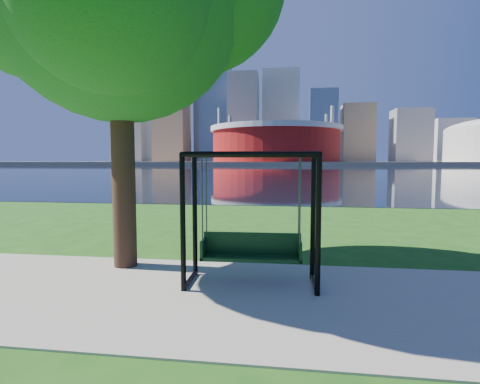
# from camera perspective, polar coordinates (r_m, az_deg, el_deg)

# --- Properties ---
(ground) EXTENTS (900.00, 900.00, 0.00)m
(ground) POSITION_cam_1_polar(r_m,az_deg,el_deg) (6.70, 1.95, -14.42)
(ground) COLOR #1E5114
(ground) RESTS_ON ground
(path) EXTENTS (120.00, 4.00, 0.03)m
(path) POSITION_cam_1_polar(r_m,az_deg,el_deg) (6.23, 1.44, -15.78)
(path) COLOR #9E937F
(path) RESTS_ON ground
(river) EXTENTS (900.00, 180.00, 0.02)m
(river) POSITION_cam_1_polar(r_m,az_deg,el_deg) (108.33, 7.64, 3.48)
(river) COLOR black
(river) RESTS_ON ground
(far_bank) EXTENTS (900.00, 228.00, 2.00)m
(far_bank) POSITION_cam_1_polar(r_m,az_deg,el_deg) (312.30, 7.88, 4.41)
(far_bank) COLOR #937F60
(far_bank) RESTS_ON ground
(stadium) EXTENTS (83.00, 83.00, 32.00)m
(stadium) POSITION_cam_1_polar(r_m,az_deg,el_deg) (241.84, 5.49, 7.51)
(stadium) COLOR maroon
(stadium) RESTS_ON far_bank
(skyline) EXTENTS (392.00, 66.00, 96.50)m
(skyline) POSITION_cam_1_polar(r_m,az_deg,el_deg) (327.47, 7.20, 10.55)
(skyline) COLOR gray
(skyline) RESTS_ON far_bank
(swing) EXTENTS (2.34, 1.08, 2.36)m
(swing) POSITION_cam_1_polar(r_m,az_deg,el_deg) (6.58, 1.75, -4.55)
(swing) COLOR black
(swing) RESTS_ON ground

